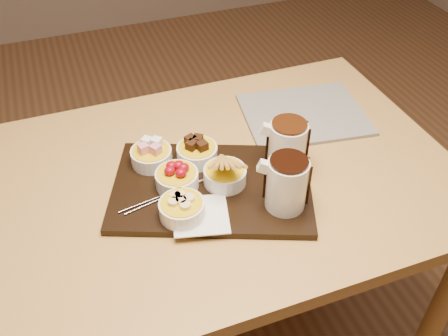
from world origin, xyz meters
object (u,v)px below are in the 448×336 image
object	(u,v)px
serving_board	(212,187)
bowl_strawberries	(177,179)
newspaper	(304,114)
dining_table	(212,203)
pitcher_milk_chocolate	(287,147)
pitcher_dark_chocolate	(287,184)

from	to	relation	value
serving_board	bowl_strawberries	bearing A→B (deg)	-176.42
bowl_strawberries	newspaper	size ratio (longest dim) A/B	0.30
dining_table	bowl_strawberries	size ratio (longest dim) A/B	12.00
pitcher_milk_chocolate	newspaper	distance (m)	0.26
serving_board	pitcher_milk_chocolate	distance (m)	0.20
bowl_strawberries	pitcher_dark_chocolate	distance (m)	0.25
pitcher_dark_chocolate	pitcher_milk_chocolate	bearing A→B (deg)	85.60
serving_board	newspaper	size ratio (longest dim) A/B	1.39
dining_table	newspaper	bearing A→B (deg)	23.83
dining_table	newspaper	xyz separation A→B (m)	(0.33, 0.14, 0.10)
dining_table	newspaper	distance (m)	0.37
bowl_strawberries	pitcher_dark_chocolate	size ratio (longest dim) A/B	0.82
serving_board	pitcher_milk_chocolate	bearing A→B (deg)	21.80
serving_board	bowl_strawberries	size ratio (longest dim) A/B	4.60
dining_table	serving_board	world-z (taller)	serving_board
dining_table	serving_board	distance (m)	0.12
serving_board	pitcher_dark_chocolate	xyz separation A→B (m)	(0.13, -0.12, 0.07)
dining_table	serving_board	xyz separation A→B (m)	(-0.02, -0.05, 0.11)
dining_table	pitcher_dark_chocolate	xyz separation A→B (m)	(0.11, -0.17, 0.18)
dining_table	serving_board	bearing A→B (deg)	-107.73
pitcher_milk_chocolate	dining_table	bearing A→B (deg)	-175.02
bowl_strawberries	pitcher_dark_chocolate	xyz separation A→B (m)	(0.21, -0.14, 0.04)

